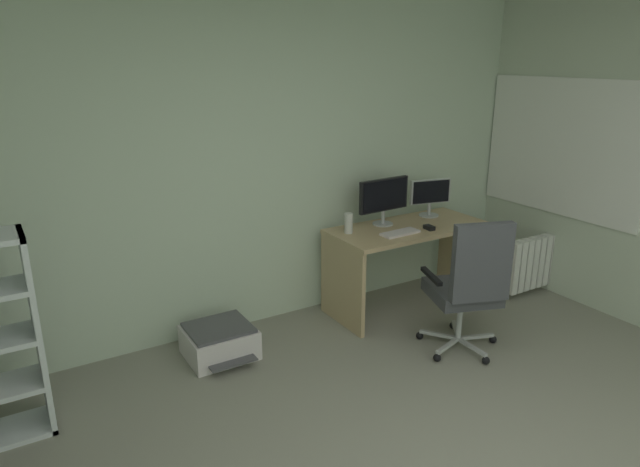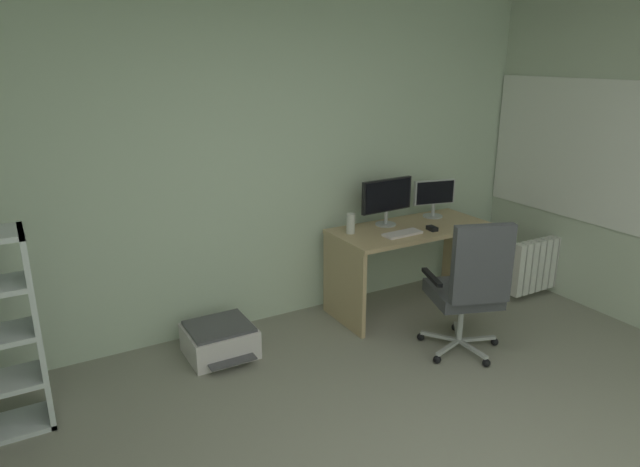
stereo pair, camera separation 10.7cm
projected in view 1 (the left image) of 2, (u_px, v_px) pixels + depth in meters
The scene contains 12 objects.
wall_back at pixel (242, 165), 4.43m from camera, with size 5.48×0.10×2.69m, color beige.
window_pane at pixel (562, 147), 5.06m from camera, with size 0.01×1.53×1.13m, color white.
window_frame at pixel (561, 147), 5.06m from camera, with size 0.02×1.61×1.21m, color white.
desk at pixel (407, 248), 4.95m from camera, with size 1.40×0.64×0.75m.
monitor_main at pixel (384, 197), 4.86m from camera, with size 0.51×0.18×0.41m.
monitor_secondary at pixel (430, 194), 5.13m from camera, with size 0.39×0.18×0.34m.
keyboard at pixel (400, 233), 4.67m from camera, with size 0.34×0.13×0.02m, color silver.
computer_mouse at pixel (429, 227), 4.79m from camera, with size 0.06×0.10×0.03m, color black.
desktop_speaker at pixel (349, 223), 4.68m from camera, with size 0.07×0.07×0.17m, color silver.
office_chair at pixel (469, 284), 4.12m from camera, with size 0.63×0.65×1.08m.
printer at pixel (220, 341), 4.23m from camera, with size 0.50×0.53×0.24m.
radiator at pixel (541, 261), 5.34m from camera, with size 0.84×0.10×0.49m.
Camera 1 is at (-1.74, -1.31, 2.18)m, focal length 31.65 mm.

